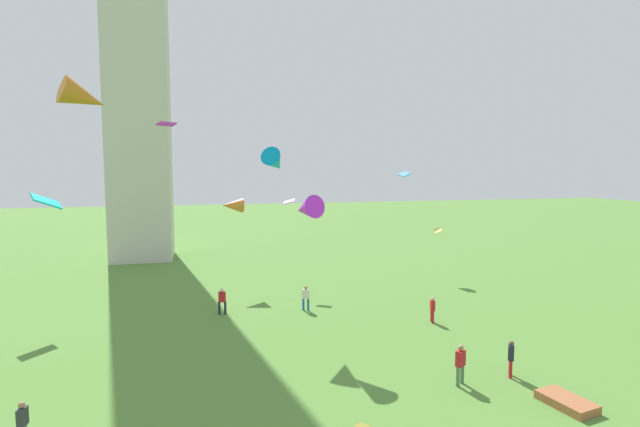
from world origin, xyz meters
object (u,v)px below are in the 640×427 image
(person_0, at_px, (222,300))
(kite_flying_7, at_px, (289,201))
(person_2, at_px, (432,308))
(person_3, at_px, (511,356))
(kite_flying_1, at_px, (404,174))
(kite_bundle_2, at_px, (567,402))
(person_1, at_px, (460,362))
(person_5, at_px, (306,297))
(kite_flying_5, at_px, (306,209))
(kite_flying_6, at_px, (275,162))
(person_4, at_px, (23,422))
(kite_flying_2, at_px, (46,201))
(kite_flying_8, at_px, (83,97))
(monument_obelisk, at_px, (135,1))
(kite_flying_3, at_px, (166,124))
(kite_flying_4, at_px, (232,205))
(kite_flying_0, at_px, (438,230))

(person_0, xyz_separation_m, kite_flying_7, (5.63, 6.55, 5.74))
(person_2, relative_size, person_3, 0.96)
(person_0, relative_size, kite_flying_1, 1.44)
(kite_bundle_2, bearing_deg, person_0, 128.95)
(person_1, xyz_separation_m, person_2, (2.84, 7.87, -0.11))
(person_5, relative_size, kite_flying_5, 0.71)
(kite_flying_1, relative_size, kite_flying_6, 0.48)
(person_3, distance_m, kite_flying_1, 24.48)
(person_1, distance_m, person_2, 8.37)
(person_2, xyz_separation_m, person_4, (-19.31, -8.35, 0.00))
(kite_flying_2, xyz_separation_m, kite_flying_8, (3.29, -4.31, 5.89))
(person_3, bearing_deg, kite_flying_5, 81.34)
(monument_obelisk, relative_size, kite_flying_3, 32.06)
(person_4, height_order, kite_flying_4, kite_flying_4)
(monument_obelisk, xyz_separation_m, kite_flying_5, (11.26, -26.75, -18.77))
(person_4, bearing_deg, kite_flying_5, -49.44)
(kite_flying_0, xyz_separation_m, kite_flying_7, (-12.24, 1.37, 2.52))
(kite_flying_1, bearing_deg, kite_flying_8, 109.37)
(person_0, distance_m, kite_flying_5, 9.08)
(person_5, relative_size, kite_flying_1, 1.37)
(person_0, relative_size, kite_flying_4, 0.93)
(person_5, relative_size, kite_bundle_2, 0.79)
(person_0, height_order, person_1, person_1)
(kite_bundle_2, bearing_deg, kite_flying_7, 107.20)
(person_1, height_order, kite_flying_4, kite_flying_4)
(person_1, bearing_deg, person_0, 94.59)
(kite_flying_3, bearing_deg, kite_bundle_2, -37.52)
(kite_flying_4, bearing_deg, person_4, -32.10)
(monument_obelisk, xyz_separation_m, kite_flying_4, (8.20, -14.20, -19.46))
(person_3, height_order, kite_flying_8, kite_flying_8)
(kite_flying_3, relative_size, kite_bundle_2, 0.78)
(person_4, distance_m, kite_flying_8, 16.91)
(person_0, bearing_deg, kite_flying_3, 120.56)
(kite_flying_1, bearing_deg, person_5, 126.06)
(kite_flying_2, xyz_separation_m, kite_flying_4, (11.81, 4.57, -0.83))
(person_5, xyz_separation_m, kite_flying_7, (0.28, 7.02, 5.78))
(kite_flying_3, bearing_deg, kite_flying_4, -2.30)
(person_3, distance_m, kite_flying_4, 23.25)
(person_3, xyz_separation_m, person_5, (-6.62, 12.01, -0.00))
(person_1, xyz_separation_m, kite_flying_5, (-5.03, 7.53, 6.09))
(kite_flying_0, bearing_deg, person_0, 125.65)
(kite_flying_0, height_order, kite_flying_8, kite_flying_8)
(kite_flying_5, distance_m, kite_bundle_2, 14.74)
(person_0, relative_size, kite_flying_6, 0.69)
(person_1, height_order, person_5, person_1)
(kite_bundle_2, bearing_deg, person_1, 138.71)
(monument_obelisk, xyz_separation_m, kite_bundle_2, (19.34, -36.96, -25.69))
(monument_obelisk, distance_m, person_5, 35.51)
(kite_flying_3, height_order, kite_flying_8, kite_flying_8)
(kite_flying_4, bearing_deg, monument_obelisk, -159.89)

